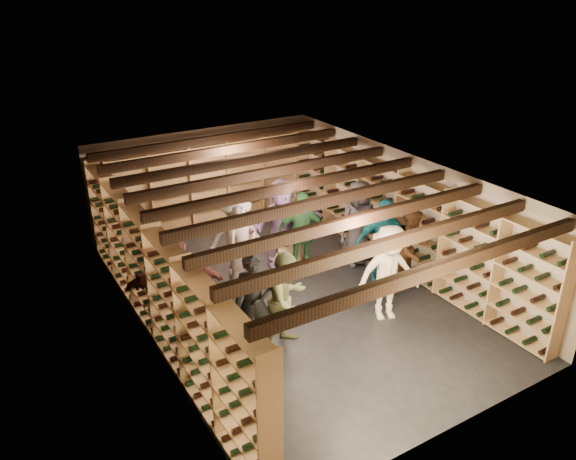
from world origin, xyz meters
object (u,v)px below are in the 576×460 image
(crate_stack_right, at_px, (243,243))
(crate_stack_left, at_px, (289,244))
(person_2, at_px, (287,300))
(crate_loose, at_px, (283,259))
(person_10, at_px, (301,233))
(person_5, at_px, (175,281))
(person_0, at_px, (215,334))
(person_1, at_px, (254,302))
(person_8, at_px, (411,250))
(person_3, at_px, (389,274))
(person_11, at_px, (282,223))
(person_9, at_px, (237,237))
(person_12, at_px, (358,223))
(person_7, at_px, (243,249))
(person_4, at_px, (382,243))

(crate_stack_right, bearing_deg, crate_stack_left, -51.93)
(crate_stack_left, relative_size, person_2, 0.50)
(crate_loose, relative_size, person_10, 0.28)
(person_5, bearing_deg, person_0, -72.29)
(crate_loose, xyz_separation_m, person_1, (-1.92, -2.35, 0.79))
(crate_stack_right, height_order, person_0, person_0)
(person_2, distance_m, person_8, 2.95)
(crate_stack_left, relative_size, person_5, 0.49)
(person_3, height_order, person_11, person_11)
(person_0, height_order, person_2, person_2)
(person_8, bearing_deg, person_1, 175.55)
(crate_loose, bearing_deg, person_10, -81.58)
(crate_stack_right, height_order, person_1, person_1)
(person_0, relative_size, person_3, 0.88)
(person_5, distance_m, person_9, 1.96)
(person_5, bearing_deg, crate_stack_right, 57.82)
(person_5, bearing_deg, person_11, 38.33)
(crate_loose, relative_size, person_12, 0.27)
(crate_stack_left, height_order, person_0, person_0)
(crate_loose, distance_m, person_10, 0.99)
(person_3, relative_size, person_10, 1.00)
(crate_stack_right, xyz_separation_m, person_12, (1.88, -1.63, 0.66))
(person_3, height_order, person_10, person_3)
(crate_stack_right, distance_m, crate_loose, 0.99)
(person_0, height_order, person_11, person_11)
(person_2, xyz_separation_m, person_10, (1.49, 1.96, 0.04))
(person_5, xyz_separation_m, person_12, (4.10, 0.24, 0.05))
(person_2, bearing_deg, person_7, 63.65)
(crate_stack_right, height_order, person_8, person_8)
(person_1, height_order, person_3, person_3)
(person_1, relative_size, person_7, 0.99)
(person_1, bearing_deg, person_3, 15.32)
(person_11, bearing_deg, person_8, -54.48)
(person_5, bearing_deg, person_4, 7.20)
(person_0, xyz_separation_m, person_3, (3.27, -0.04, 0.10))
(crate_stack_right, bearing_deg, person_1, -113.69)
(person_9, distance_m, person_10, 1.29)
(person_7, height_order, person_9, person_7)
(person_4, height_order, person_10, person_4)
(person_2, xyz_separation_m, person_5, (-1.35, 1.47, 0.02))
(person_4, relative_size, person_7, 1.03)
(person_0, xyz_separation_m, person_1, (0.83, 0.36, 0.08))
(crate_stack_right, bearing_deg, person_3, -73.75)
(person_0, distance_m, person_8, 4.32)
(crate_stack_left, height_order, person_7, person_7)
(crate_loose, relative_size, person_5, 0.29)
(crate_stack_right, relative_size, person_7, 0.32)
(person_10, bearing_deg, person_3, -58.24)
(person_7, bearing_deg, person_4, -33.15)
(person_1, bearing_deg, person_11, 75.67)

